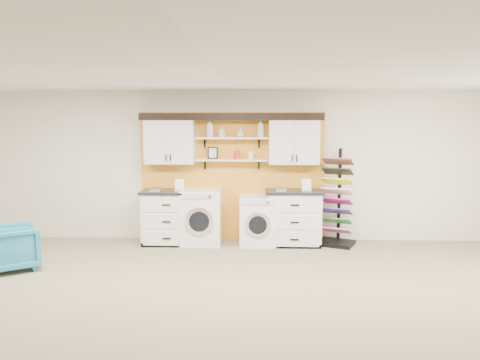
{
  "coord_description": "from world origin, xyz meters",
  "views": [
    {
      "loc": [
        0.45,
        -4.7,
        2.27
      ],
      "look_at": [
        0.21,
        2.3,
        1.36
      ],
      "focal_mm": 35.0,
      "sensor_mm": 36.0,
      "label": 1
    }
  ],
  "objects_px": {
    "armchair": "(12,248)",
    "dryer": "(258,220)",
    "base_cabinet_right": "(293,218)",
    "sample_rack": "(337,215)",
    "base_cabinet_left": "(170,217)",
    "washer": "(201,217)"
  },
  "relations": [
    {
      "from": "base_cabinet_right",
      "to": "sample_rack",
      "type": "height_order",
      "value": "sample_rack"
    },
    {
      "from": "washer",
      "to": "sample_rack",
      "type": "distance_m",
      "value": 2.46
    },
    {
      "from": "sample_rack",
      "to": "dryer",
      "type": "bearing_deg",
      "value": -154.36
    },
    {
      "from": "washer",
      "to": "dryer",
      "type": "bearing_deg",
      "value": 0.0
    },
    {
      "from": "washer",
      "to": "armchair",
      "type": "distance_m",
      "value": 3.13
    },
    {
      "from": "base_cabinet_left",
      "to": "armchair",
      "type": "bearing_deg",
      "value": -143.32
    },
    {
      "from": "armchair",
      "to": "base_cabinet_right",
      "type": "bearing_deg",
      "value": -104.56
    },
    {
      "from": "base_cabinet_left",
      "to": "dryer",
      "type": "height_order",
      "value": "base_cabinet_left"
    },
    {
      "from": "base_cabinet_left",
      "to": "base_cabinet_right",
      "type": "relative_size",
      "value": 0.99
    },
    {
      "from": "base_cabinet_right",
      "to": "dryer",
      "type": "bearing_deg",
      "value": -179.7
    },
    {
      "from": "base_cabinet_left",
      "to": "dryer",
      "type": "bearing_deg",
      "value": -0.12
    },
    {
      "from": "dryer",
      "to": "sample_rack",
      "type": "bearing_deg",
      "value": 1.52
    },
    {
      "from": "armchair",
      "to": "base_cabinet_left",
      "type": "bearing_deg",
      "value": -87.69
    },
    {
      "from": "base_cabinet_left",
      "to": "washer",
      "type": "distance_m",
      "value": 0.59
    },
    {
      "from": "washer",
      "to": "armchair",
      "type": "bearing_deg",
      "value": -149.79
    },
    {
      "from": "dryer",
      "to": "base_cabinet_left",
      "type": "bearing_deg",
      "value": 179.88
    },
    {
      "from": "dryer",
      "to": "base_cabinet_right",
      "type": "bearing_deg",
      "value": 0.3
    },
    {
      "from": "washer",
      "to": "base_cabinet_left",
      "type": "bearing_deg",
      "value": 179.67
    },
    {
      "from": "dryer",
      "to": "armchair",
      "type": "height_order",
      "value": "dryer"
    },
    {
      "from": "base_cabinet_right",
      "to": "washer",
      "type": "relative_size",
      "value": 1.02
    },
    {
      "from": "base_cabinet_left",
      "to": "base_cabinet_right",
      "type": "height_order",
      "value": "base_cabinet_right"
    },
    {
      "from": "armchair",
      "to": "dryer",
      "type": "bearing_deg",
      "value": -101.5
    }
  ]
}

